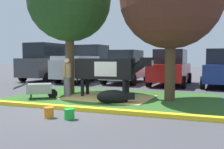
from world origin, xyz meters
name	(u,v)px	position (x,y,z in m)	size (l,w,h in m)	color
ground_plane	(71,108)	(0.00, 0.00, 0.00)	(80.00, 80.00, 0.00)	#424247
grass_island	(113,98)	(0.55, 2.28, 0.01)	(7.92, 4.87, 0.02)	#2D5B23
curb_yellow	(82,109)	(0.55, -0.30, 0.06)	(9.12, 0.24, 0.12)	yellow
hay_bedding	(109,98)	(0.45, 2.21, 0.03)	(3.20, 2.40, 0.04)	tan
shade_tree_left	(69,0)	(-1.61, 2.81, 4.02)	(3.57, 3.57, 5.83)	brown
cow_holstein	(107,69)	(0.29, 2.41, 1.12)	(3.14, 0.77, 1.57)	black
calf_lying	(114,97)	(1.03, 1.13, 0.24)	(1.31, 0.90, 0.48)	black
person_handler	(67,76)	(-1.20, 1.84, 0.83)	(0.34, 0.53, 1.55)	slate
wheelbarrow	(40,89)	(-1.96, 1.13, 0.39)	(1.47, 1.23, 0.63)	gray
bucket_orange	(49,112)	(0.14, -1.39, 0.15)	(0.27, 0.27, 0.29)	orange
bucket_green	(69,114)	(0.73, -1.36, 0.15)	(0.29, 0.29, 0.28)	green
suv_dark_grey	(49,62)	(-6.31, 8.13, 1.27)	(2.23, 4.65, 2.52)	#3D3D42
pickup_truck_black	(86,64)	(-3.57, 8.39, 1.11)	(2.34, 5.46, 2.42)	#B7B7BC
hatchback_white	(126,67)	(-0.76, 8.26, 0.98)	(2.12, 4.45, 2.02)	silver
sedan_red	(171,68)	(1.99, 7.93, 0.98)	(2.12, 4.45, 2.02)	red
sedan_blue	(222,69)	(4.70, 7.93, 0.98)	(2.12, 4.45, 2.02)	navy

